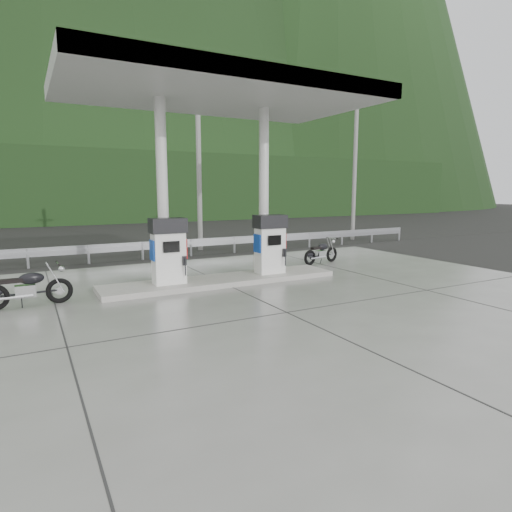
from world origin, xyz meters
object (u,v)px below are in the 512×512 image
gas_pump_right (270,244)px  motorcycle_left (28,288)px  motorcycle_right (321,253)px  gas_pump_left (169,251)px

gas_pump_right → motorcycle_left: 6.68m
gas_pump_right → motorcycle_right: 3.39m
gas_pump_left → gas_pump_right: same height
motorcycle_right → gas_pump_right: bearing=-167.8°
gas_pump_left → gas_pump_right: 3.20m
motorcycle_left → motorcycle_right: bearing=7.0°
gas_pump_right → motorcycle_right: (3.02, 1.40, -0.65)m
motorcycle_right → gas_pump_left: bearing=-180.0°
gas_pump_left → motorcycle_left: (-3.44, -0.21, -0.62)m
motorcycle_right → motorcycle_left: bearing=176.8°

